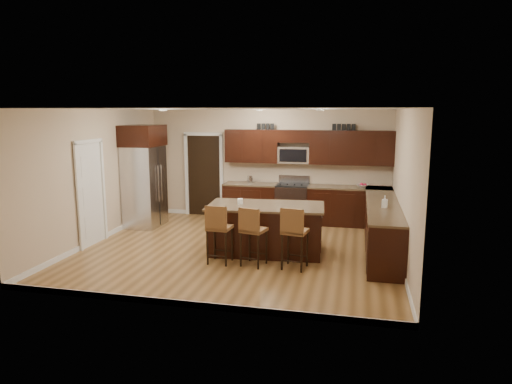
% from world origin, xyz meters
% --- Properties ---
extents(floor, '(6.00, 6.00, 0.00)m').
position_xyz_m(floor, '(0.00, 0.00, 0.00)').
color(floor, olive).
rests_on(floor, ground).
extents(ceiling, '(6.00, 6.00, 0.00)m').
position_xyz_m(ceiling, '(0.00, 0.00, 2.70)').
color(ceiling, silver).
rests_on(ceiling, wall_back).
extents(wall_back, '(6.00, 0.00, 6.00)m').
position_xyz_m(wall_back, '(0.00, 2.75, 1.35)').
color(wall_back, '#C6AF8F').
rests_on(wall_back, floor).
extents(wall_left, '(0.00, 5.50, 5.50)m').
position_xyz_m(wall_left, '(-3.00, 0.00, 1.35)').
color(wall_left, '#C6AF8F').
rests_on(wall_left, floor).
extents(wall_right, '(0.00, 5.50, 5.50)m').
position_xyz_m(wall_right, '(3.00, 0.00, 1.35)').
color(wall_right, '#C6AF8F').
rests_on(wall_right, floor).
extents(base_cabinets, '(4.02, 3.96, 0.92)m').
position_xyz_m(base_cabinets, '(1.90, 1.45, 0.46)').
color(base_cabinets, black).
rests_on(base_cabinets, floor).
extents(upper_cabinets, '(4.00, 0.33, 0.80)m').
position_xyz_m(upper_cabinets, '(1.04, 2.58, 1.84)').
color(upper_cabinets, black).
rests_on(upper_cabinets, wall_back).
extents(range, '(0.76, 0.64, 1.11)m').
position_xyz_m(range, '(0.68, 2.45, 0.47)').
color(range, silver).
rests_on(range, floor).
extents(microwave, '(0.76, 0.31, 0.40)m').
position_xyz_m(microwave, '(0.68, 2.60, 1.62)').
color(microwave, silver).
rests_on(microwave, upper_cabinets).
extents(doorway, '(0.85, 0.03, 2.06)m').
position_xyz_m(doorway, '(-1.65, 2.73, 1.03)').
color(doorway, black).
rests_on(doorway, floor).
extents(pantry_door, '(0.03, 0.80, 2.04)m').
position_xyz_m(pantry_door, '(-2.98, -0.30, 1.02)').
color(pantry_door, white).
rests_on(pantry_door, floor).
extents(letter_decor, '(2.20, 0.03, 0.15)m').
position_xyz_m(letter_decor, '(0.90, 2.58, 2.29)').
color(letter_decor, black).
rests_on(letter_decor, upper_cabinets).
extents(island, '(2.25, 1.30, 0.92)m').
position_xyz_m(island, '(0.53, -0.04, 0.43)').
color(island, black).
rests_on(island, floor).
extents(stool_left, '(0.42, 0.42, 1.06)m').
position_xyz_m(stool_left, '(-0.14, -0.89, 0.66)').
color(stool_left, brown).
rests_on(stool_left, floor).
extents(stool_mid, '(0.47, 0.47, 1.05)m').
position_xyz_m(stool_mid, '(0.46, -0.88, 0.65)').
color(stool_mid, brown).
rests_on(stool_mid, floor).
extents(stool_right, '(0.46, 0.46, 1.08)m').
position_xyz_m(stool_right, '(1.19, -0.89, 0.67)').
color(stool_right, brown).
rests_on(stool_right, floor).
extents(refrigerator, '(0.79, 1.00, 2.35)m').
position_xyz_m(refrigerator, '(-2.62, 1.33, 1.20)').
color(refrigerator, silver).
rests_on(refrigerator, floor).
extents(floor_mat, '(1.03, 0.77, 0.01)m').
position_xyz_m(floor_mat, '(0.45, 1.43, 0.01)').
color(floor_mat, brown).
rests_on(floor_mat, floor).
extents(fruit_bowl, '(0.34, 0.34, 0.07)m').
position_xyz_m(fruit_bowl, '(2.32, 2.45, 0.95)').
color(fruit_bowl, silver).
rests_on(fruit_bowl, base_cabinets).
extents(soap_bottle, '(0.11, 0.11, 0.22)m').
position_xyz_m(soap_bottle, '(2.70, 0.21, 1.03)').
color(soap_bottle, '#B2B2B2').
rests_on(soap_bottle, base_cabinets).
extents(canister_tall, '(0.12, 0.12, 0.19)m').
position_xyz_m(canister_tall, '(-0.38, 2.45, 1.01)').
color(canister_tall, silver).
rests_on(canister_tall, base_cabinets).
extents(canister_short, '(0.11, 0.11, 0.14)m').
position_xyz_m(canister_short, '(-0.35, 2.45, 0.99)').
color(canister_short, silver).
rests_on(canister_short, base_cabinets).
extents(island_jar, '(0.10, 0.10, 0.10)m').
position_xyz_m(island_jar, '(0.03, -0.04, 0.97)').
color(island_jar, white).
rests_on(island_jar, island).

